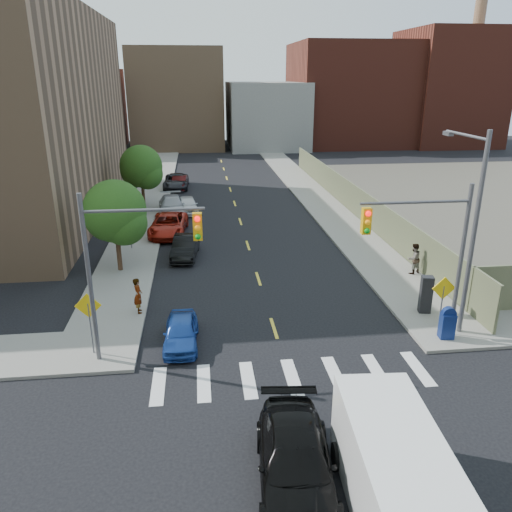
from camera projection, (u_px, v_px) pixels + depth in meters
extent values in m
plane|color=black|center=(312.00, 450.00, 15.55)|extent=(160.00, 160.00, 0.00)
cube|color=gray|center=(156.00, 184.00, 53.43)|extent=(3.50, 73.00, 0.15)
cube|color=gray|center=(298.00, 180.00, 55.12)|extent=(3.50, 73.00, 0.15)
cube|color=#6E704E|center=(351.00, 197.00, 42.31)|extent=(0.12, 44.00, 2.50)
cube|color=#592319|center=(72.00, 110.00, 76.47)|extent=(14.00, 18.00, 12.00)
cube|color=#8C6B4C|center=(178.00, 99.00, 79.57)|extent=(14.00, 16.00, 15.00)
cube|color=gray|center=(266.00, 115.00, 80.08)|extent=(12.00, 16.00, 10.00)
cube|color=#592319|center=(348.00, 95.00, 82.44)|extent=(18.00, 18.00, 16.00)
cube|color=#592319|center=(447.00, 88.00, 81.98)|extent=(14.00, 16.00, 18.00)
cylinder|color=#8C6B4C|center=(474.00, 56.00, 80.71)|extent=(1.80, 1.80, 28.00)
cylinder|color=#59595E|center=(90.00, 283.00, 19.14)|extent=(0.18, 0.18, 7.00)
cylinder|color=#59595E|center=(144.00, 210.00, 18.43)|extent=(4.50, 0.12, 0.12)
cube|color=#E5A50C|center=(198.00, 227.00, 18.88)|extent=(0.35, 0.30, 1.05)
cylinder|color=#59595E|center=(460.00, 266.00, 20.77)|extent=(0.18, 0.18, 7.00)
cylinder|color=#59595E|center=(416.00, 202.00, 19.57)|extent=(4.50, 0.12, 0.12)
cube|color=#E5A50C|center=(366.00, 221.00, 19.60)|extent=(0.35, 0.30, 1.05)
cylinder|color=#59595E|center=(473.00, 239.00, 20.98)|extent=(0.20, 0.20, 9.00)
cylinder|color=#59595E|center=(467.00, 135.00, 21.17)|extent=(0.12, 3.50, 0.12)
cube|color=#59595E|center=(448.00, 134.00, 22.69)|extent=(0.25, 0.60, 0.18)
cylinder|color=#59595E|center=(91.00, 330.00, 20.36)|extent=(0.06, 0.06, 2.40)
cube|color=yellow|center=(88.00, 306.00, 19.99)|extent=(1.06, 0.04, 1.06)
cylinder|color=#59595E|center=(441.00, 311.00, 21.99)|extent=(0.06, 0.06, 2.40)
cube|color=yellow|center=(444.00, 288.00, 21.62)|extent=(1.06, 0.04, 1.06)
cylinder|color=#59595E|center=(131.00, 233.00, 32.97)|extent=(0.06, 0.06, 2.40)
cube|color=yellow|center=(129.00, 217.00, 32.59)|extent=(1.06, 0.04, 1.06)
cylinder|color=#332114|center=(119.00, 251.00, 29.17)|extent=(0.28, 0.28, 2.64)
sphere|color=#1F4012|center=(115.00, 211.00, 28.35)|extent=(3.60, 3.60, 3.60)
sphere|color=#1F4012|center=(124.00, 223.00, 28.33)|extent=(2.64, 2.64, 2.64)
sphere|color=#1F4012|center=(109.00, 217.00, 28.82)|extent=(2.88, 2.88, 2.88)
cylinder|color=#332114|center=(143.00, 194.00, 43.17)|extent=(0.28, 0.28, 2.64)
sphere|color=#1F4012|center=(141.00, 166.00, 42.36)|extent=(3.60, 3.60, 3.60)
sphere|color=#1F4012|center=(147.00, 174.00, 42.33)|extent=(2.64, 2.64, 2.64)
sphere|color=#1F4012|center=(137.00, 171.00, 42.83)|extent=(2.88, 2.88, 2.88)
imported|color=#1A3F93|center=(181.00, 332.00, 21.42)|extent=(1.52, 3.61, 1.22)
imported|color=black|center=(185.00, 247.00, 31.82)|extent=(1.87, 4.31, 1.38)
imported|color=maroon|center=(168.00, 225.00, 36.34)|extent=(2.89, 5.57, 1.50)
imported|color=#95969C|center=(172.00, 206.00, 41.61)|extent=(2.48, 5.33, 1.51)
imported|color=silver|center=(188.00, 205.00, 42.17)|extent=(2.01, 4.17, 1.37)
imported|color=#3E0C0C|center=(179.00, 183.00, 51.05)|extent=(1.74, 4.12, 1.32)
imported|color=#222227|center=(176.00, 181.00, 51.25)|extent=(2.56, 5.35, 1.47)
imported|color=black|center=(295.00, 462.00, 14.01)|extent=(2.64, 5.46, 1.53)
cube|color=white|center=(396.00, 477.00, 12.69)|extent=(2.59, 5.83, 2.41)
cube|color=black|center=(374.00, 412.00, 14.63)|extent=(2.11, 1.45, 0.98)
cylinder|color=black|center=(338.00, 457.00, 14.73)|extent=(0.36, 0.85, 0.83)
cylinder|color=black|center=(408.00, 454.00, 14.82)|extent=(0.36, 0.85, 0.83)
cube|color=navy|center=(447.00, 326.00, 21.70)|extent=(0.64, 0.52, 1.15)
cylinder|color=navy|center=(449.00, 313.00, 21.50)|extent=(0.62, 0.33, 0.59)
cube|color=black|center=(426.00, 294.00, 23.98)|extent=(0.63, 0.55, 1.85)
imported|color=gray|center=(138.00, 295.00, 23.96)|extent=(0.55, 0.72, 1.77)
imported|color=gray|center=(414.00, 259.00, 28.72)|extent=(1.07, 0.96, 1.81)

